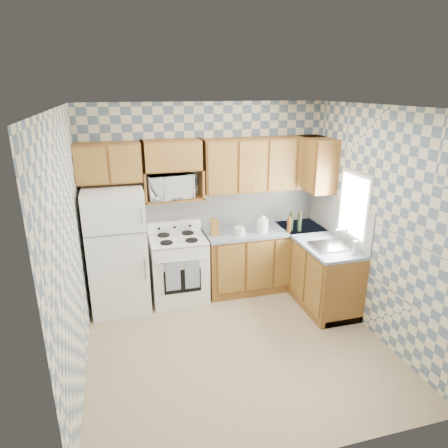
# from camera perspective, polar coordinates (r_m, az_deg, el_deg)

# --- Properties ---
(floor) EXTENTS (3.40, 3.40, 0.00)m
(floor) POSITION_cam_1_polar(r_m,az_deg,el_deg) (4.93, 1.82, -16.74)
(floor) COLOR #897859
(floor) RESTS_ON ground
(back_wall) EXTENTS (3.40, 0.02, 2.70)m
(back_wall) POSITION_cam_1_polar(r_m,az_deg,el_deg) (5.76, -2.72, 3.55)
(back_wall) COLOR slate
(back_wall) RESTS_ON ground
(right_wall) EXTENTS (0.02, 3.20, 2.70)m
(right_wall) POSITION_cam_1_polar(r_m,az_deg,el_deg) (5.04, 20.81, 0.01)
(right_wall) COLOR slate
(right_wall) RESTS_ON ground
(backsplash_back) EXTENTS (2.60, 0.02, 0.56)m
(backsplash_back) POSITION_cam_1_polar(r_m,az_deg,el_deg) (5.89, 1.13, 2.40)
(backsplash_back) COLOR white
(backsplash_back) RESTS_ON back_wall
(backsplash_right) EXTENTS (0.02, 1.60, 0.56)m
(backsplash_right) POSITION_cam_1_polar(r_m,az_deg,el_deg) (5.71, 15.96, 1.10)
(backsplash_right) COLOR white
(backsplash_right) RESTS_ON right_wall
(refrigerator) EXTENTS (0.75, 0.70, 1.68)m
(refrigerator) POSITION_cam_1_polar(r_m,az_deg,el_deg) (5.47, -14.98, -3.61)
(refrigerator) COLOR white
(refrigerator) RESTS_ON floor
(stove_body) EXTENTS (0.76, 0.65, 0.90)m
(stove_body) POSITION_cam_1_polar(r_m,az_deg,el_deg) (5.69, -6.50, -6.42)
(stove_body) COLOR white
(stove_body) RESTS_ON floor
(cooktop) EXTENTS (0.76, 0.65, 0.02)m
(cooktop) POSITION_cam_1_polar(r_m,az_deg,el_deg) (5.52, -6.67, -2.14)
(cooktop) COLOR silver
(cooktop) RESTS_ON stove_body
(backguard) EXTENTS (0.76, 0.08, 0.17)m
(backguard) POSITION_cam_1_polar(r_m,az_deg,el_deg) (5.74, -7.14, -0.30)
(backguard) COLOR white
(backguard) RESTS_ON cooktop
(dish_towel_left) EXTENTS (0.20, 0.02, 0.41)m
(dish_towel_left) POSITION_cam_1_polar(r_m,az_deg,el_deg) (5.34, -7.29, -7.38)
(dish_towel_left) COLOR navy
(dish_towel_left) RESTS_ON stove_body
(dish_towel_right) EXTENTS (0.20, 0.02, 0.41)m
(dish_towel_right) POSITION_cam_1_polar(r_m,az_deg,el_deg) (5.37, -4.56, -7.09)
(dish_towel_right) COLOR navy
(dish_towel_right) RESTS_ON stove_body
(base_cabinets_back) EXTENTS (1.75, 0.60, 0.88)m
(base_cabinets_back) POSITION_cam_1_polar(r_m,az_deg,el_deg) (6.02, 5.76, -5.01)
(base_cabinets_back) COLOR brown
(base_cabinets_back) RESTS_ON floor
(base_cabinets_right) EXTENTS (0.60, 1.60, 0.88)m
(base_cabinets_right) POSITION_cam_1_polar(r_m,az_deg,el_deg) (5.84, 12.83, -6.23)
(base_cabinets_right) COLOR brown
(base_cabinets_right) RESTS_ON floor
(countertop_back) EXTENTS (1.77, 0.63, 0.04)m
(countertop_back) POSITION_cam_1_polar(r_m,az_deg,el_deg) (5.85, 5.92, -0.91)
(countertop_back) COLOR slate
(countertop_back) RESTS_ON base_cabinets_back
(countertop_right) EXTENTS (0.63, 1.60, 0.04)m
(countertop_right) POSITION_cam_1_polar(r_m,az_deg,el_deg) (5.66, 13.12, -2.02)
(countertop_right) COLOR slate
(countertop_right) RESTS_ON base_cabinets_right
(upper_cabinets_back) EXTENTS (1.75, 0.33, 0.74)m
(upper_cabinets_back) POSITION_cam_1_polar(r_m,az_deg,el_deg) (5.73, 5.74, 8.53)
(upper_cabinets_back) COLOR brown
(upper_cabinets_back) RESTS_ON back_wall
(upper_cabinets_fridge) EXTENTS (0.82, 0.33, 0.50)m
(upper_cabinets_fridge) POSITION_cam_1_polar(r_m,az_deg,el_deg) (5.34, -16.21, 8.41)
(upper_cabinets_fridge) COLOR brown
(upper_cabinets_fridge) RESTS_ON back_wall
(upper_cabinets_right) EXTENTS (0.33, 0.70, 0.74)m
(upper_cabinets_right) POSITION_cam_1_polar(r_m,az_deg,el_deg) (5.85, 12.97, 8.37)
(upper_cabinets_right) COLOR brown
(upper_cabinets_right) RESTS_ON right_wall
(microwave_shelf) EXTENTS (0.80, 0.33, 0.03)m
(microwave_shelf) POSITION_cam_1_polar(r_m,az_deg,el_deg) (5.50, -7.14, 3.60)
(microwave_shelf) COLOR brown
(microwave_shelf) RESTS_ON back_wall
(microwave) EXTENTS (0.66, 0.49, 0.33)m
(microwave) POSITION_cam_1_polar(r_m,az_deg,el_deg) (5.47, -7.87, 5.45)
(microwave) COLOR white
(microwave) RESTS_ON microwave_shelf
(sink) EXTENTS (0.48, 0.40, 0.03)m
(sink) POSITION_cam_1_polar(r_m,az_deg,el_deg) (5.37, 14.93, -3.05)
(sink) COLOR #B7B7BC
(sink) RESTS_ON countertop_right
(window) EXTENTS (0.02, 0.66, 0.86)m
(window) POSITION_cam_1_polar(r_m,az_deg,el_deg) (5.35, 18.05, 2.52)
(window) COLOR silver
(window) RESTS_ON right_wall
(bottle_0) EXTENTS (0.06, 0.06, 0.27)m
(bottle_0) POSITION_cam_1_polar(r_m,az_deg,el_deg) (5.80, 9.59, 0.37)
(bottle_0) COLOR black
(bottle_0) RESTS_ON countertop_back
(bottle_1) EXTENTS (0.06, 0.06, 0.25)m
(bottle_1) POSITION_cam_1_polar(r_m,az_deg,el_deg) (5.80, 10.73, 0.18)
(bottle_1) COLOR black
(bottle_1) RESTS_ON countertop_back
(bottle_2) EXTENTS (0.06, 0.06, 0.23)m
(bottle_2) POSITION_cam_1_polar(r_m,az_deg,el_deg) (5.91, 10.74, 0.44)
(bottle_2) COLOR #592D11
(bottle_2) RESTS_ON countertop_back
(bottle_3) EXTENTS (0.06, 0.06, 0.21)m
(bottle_3) POSITION_cam_1_polar(r_m,az_deg,el_deg) (5.71, 9.27, -0.19)
(bottle_3) COLOR #592D11
(bottle_3) RESTS_ON countertop_back
(knife_block) EXTENTS (0.12, 0.12, 0.23)m
(knife_block) POSITION_cam_1_polar(r_m,az_deg,el_deg) (5.53, -1.35, -0.48)
(knife_block) COLOR brown
(knife_block) RESTS_ON countertop_back
(electric_kettle) EXTENTS (0.16, 0.16, 0.20)m
(electric_kettle) POSITION_cam_1_polar(r_m,az_deg,el_deg) (5.67, 5.55, -0.26)
(electric_kettle) COLOR white
(electric_kettle) RESTS_ON countertop_back
(food_containers) EXTENTS (0.17, 0.17, 0.11)m
(food_containers) POSITION_cam_1_polar(r_m,az_deg,el_deg) (5.58, 2.22, -0.99)
(food_containers) COLOR silver
(food_containers) RESTS_ON countertop_back
(soap_bottle) EXTENTS (0.06, 0.06, 0.17)m
(soap_bottle) POSITION_cam_1_polar(r_m,az_deg,el_deg) (5.20, 18.22, -3.18)
(soap_bottle) COLOR silver
(soap_bottle) RESTS_ON countertop_right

